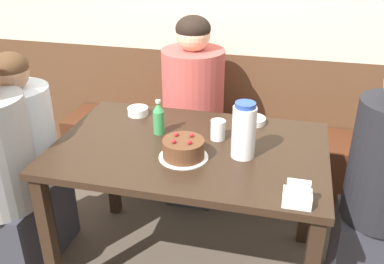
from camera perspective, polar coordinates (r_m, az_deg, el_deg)
The scene contains 13 objects.
back_wall at distance 2.89m, azimuth 4.98°, elevation 16.50°, with size 4.80×0.04×2.50m.
bench_seat at distance 3.04m, azimuth 3.56°, elevation -3.45°, with size 2.22×0.38×0.47m.
dining_table at distance 2.12m, azimuth -0.29°, elevation -4.20°, with size 1.31×0.85×0.76m.
birthday_cake at distance 1.95m, azimuth -1.24°, elevation -2.28°, with size 0.23×0.23×0.11m.
water_pitcher at distance 1.94m, azimuth 6.93°, elevation 0.18°, with size 0.11×0.11×0.27m.
soju_bottle at distance 2.16m, azimuth -4.48°, elevation 1.88°, with size 0.06×0.06×0.18m.
napkin_holder at distance 1.69m, azimuth 13.87°, elevation -8.27°, with size 0.11×0.08×0.11m.
bowl_soup_white at distance 2.32m, azimuth 8.15°, elevation 1.56°, with size 0.13×0.13×0.03m.
bowl_rice_small at distance 2.41m, azimuth -7.22°, elevation 2.77°, with size 0.11×0.11×0.04m.
glass_water_tall at distance 2.12m, azimuth 3.48°, elevation 0.29°, with size 0.07×0.07×0.10m.
person_teal_shirt at distance 2.23m, azimuth 23.95°, elevation -7.22°, with size 0.35×0.35×1.23m.
person_pale_blue_shirt at distance 2.51m, azimuth -21.09°, elevation -3.55°, with size 0.34×0.34×1.17m.
person_grey_tee at distance 2.76m, azimuth 0.14°, elevation 2.59°, with size 0.39×0.39×1.25m.
Camera 1 is at (0.45, -1.77, 1.74)m, focal length 40.00 mm.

